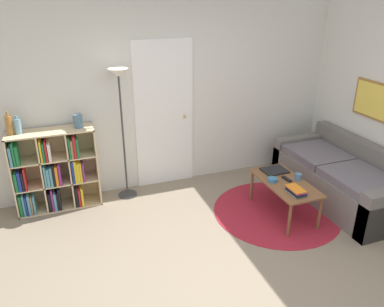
{
  "coord_description": "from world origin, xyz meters",
  "views": [
    {
      "loc": [
        -1.39,
        -2.38,
        2.52
      ],
      "look_at": [
        -0.06,
        1.26,
        0.85
      ],
      "focal_mm": 35.0,
      "sensor_mm": 36.0,
      "label": 1
    }
  ],
  "objects_px": {
    "floor_lamp": "(120,96)",
    "laptop": "(274,170)",
    "coffee_table": "(285,185)",
    "cup": "(298,177)",
    "vase_on_shelf": "(78,121)",
    "bottle_left": "(9,125)",
    "bookshelf": "(53,172)",
    "bottle_middle": "(18,126)",
    "bowl": "(273,180)",
    "couch": "(343,179)"
  },
  "relations": [
    {
      "from": "bowl",
      "to": "bottle_left",
      "type": "distance_m",
      "value": 3.13
    },
    {
      "from": "floor_lamp",
      "to": "couch",
      "type": "height_order",
      "value": "floor_lamp"
    },
    {
      "from": "coffee_table",
      "to": "bottle_middle",
      "type": "bearing_deg",
      "value": 158.26
    },
    {
      "from": "bookshelf",
      "to": "cup",
      "type": "relative_size",
      "value": 12.51
    },
    {
      "from": "bookshelf",
      "to": "cup",
      "type": "xyz_separation_m",
      "value": [
        2.78,
        -1.15,
        -0.0
      ]
    },
    {
      "from": "floor_lamp",
      "to": "bottle_left",
      "type": "bearing_deg",
      "value": 178.24
    },
    {
      "from": "couch",
      "to": "cup",
      "type": "height_order",
      "value": "couch"
    },
    {
      "from": "couch",
      "to": "coffee_table",
      "type": "xyz_separation_m",
      "value": [
        -0.95,
        -0.07,
        0.11
      ]
    },
    {
      "from": "bookshelf",
      "to": "bowl",
      "type": "bearing_deg",
      "value": -23.44
    },
    {
      "from": "floor_lamp",
      "to": "bottle_left",
      "type": "height_order",
      "value": "floor_lamp"
    },
    {
      "from": "couch",
      "to": "bowl",
      "type": "bearing_deg",
      "value": -179.8
    },
    {
      "from": "laptop",
      "to": "bottle_middle",
      "type": "height_order",
      "value": "bottle_middle"
    },
    {
      "from": "laptop",
      "to": "cup",
      "type": "distance_m",
      "value": 0.34
    },
    {
      "from": "bookshelf",
      "to": "bottle_middle",
      "type": "relative_size",
      "value": 4.63
    },
    {
      "from": "cup",
      "to": "bookshelf",
      "type": "bearing_deg",
      "value": 157.59
    },
    {
      "from": "bowl",
      "to": "bottle_left",
      "type": "relative_size",
      "value": 0.43
    },
    {
      "from": "bookshelf",
      "to": "coffee_table",
      "type": "relative_size",
      "value": 1.08
    },
    {
      "from": "floor_lamp",
      "to": "vase_on_shelf",
      "type": "distance_m",
      "value": 0.58
    },
    {
      "from": "floor_lamp",
      "to": "couch",
      "type": "bearing_deg",
      "value": -21.45
    },
    {
      "from": "bottle_left",
      "to": "vase_on_shelf",
      "type": "xyz_separation_m",
      "value": [
        0.75,
        -0.02,
        -0.03
      ]
    },
    {
      "from": "floor_lamp",
      "to": "bottle_middle",
      "type": "relative_size",
      "value": 7.71
    },
    {
      "from": "laptop",
      "to": "bottle_left",
      "type": "height_order",
      "value": "bottle_left"
    },
    {
      "from": "laptop",
      "to": "vase_on_shelf",
      "type": "bearing_deg",
      "value": 159.77
    },
    {
      "from": "vase_on_shelf",
      "to": "bookshelf",
      "type": "bearing_deg",
      "value": 179.86
    },
    {
      "from": "coffee_table",
      "to": "cup",
      "type": "relative_size",
      "value": 11.58
    },
    {
      "from": "vase_on_shelf",
      "to": "laptop",
      "type": "bearing_deg",
      "value": -20.23
    },
    {
      "from": "bookshelf",
      "to": "bowl",
      "type": "height_order",
      "value": "bookshelf"
    },
    {
      "from": "floor_lamp",
      "to": "bottle_left",
      "type": "xyz_separation_m",
      "value": [
        -1.27,
        0.04,
        -0.23
      ]
    },
    {
      "from": "laptop",
      "to": "bottle_middle",
      "type": "relative_size",
      "value": 1.41
    },
    {
      "from": "floor_lamp",
      "to": "vase_on_shelf",
      "type": "relative_size",
      "value": 10.21
    },
    {
      "from": "bookshelf",
      "to": "bottle_middle",
      "type": "height_order",
      "value": "bottle_middle"
    },
    {
      "from": "laptop",
      "to": "cup",
      "type": "xyz_separation_m",
      "value": [
        0.14,
        -0.31,
        0.03
      ]
    },
    {
      "from": "bowl",
      "to": "cup",
      "type": "xyz_separation_m",
      "value": [
        0.31,
        -0.07,
        0.02
      ]
    },
    {
      "from": "cup",
      "to": "bottle_left",
      "type": "xyz_separation_m",
      "value": [
        -3.16,
        1.16,
        0.66
      ]
    },
    {
      "from": "floor_lamp",
      "to": "bottle_middle",
      "type": "distance_m",
      "value": 1.22
    },
    {
      "from": "coffee_table",
      "to": "bottle_middle",
      "type": "relative_size",
      "value": 4.29
    },
    {
      "from": "bookshelf",
      "to": "bottle_left",
      "type": "height_order",
      "value": "bottle_left"
    },
    {
      "from": "bookshelf",
      "to": "floor_lamp",
      "type": "xyz_separation_m",
      "value": [
        0.89,
        -0.02,
        0.89
      ]
    },
    {
      "from": "bowl",
      "to": "couch",
      "type": "bearing_deg",
      "value": 0.2
    },
    {
      "from": "coffee_table",
      "to": "laptop",
      "type": "bearing_deg",
      "value": 83.28
    },
    {
      "from": "floor_lamp",
      "to": "cup",
      "type": "height_order",
      "value": "floor_lamp"
    },
    {
      "from": "couch",
      "to": "cup",
      "type": "distance_m",
      "value": 0.81
    },
    {
      "from": "laptop",
      "to": "bowl",
      "type": "distance_m",
      "value": 0.29
    },
    {
      "from": "bottle_middle",
      "to": "cup",
      "type": "bearing_deg",
      "value": -20.78
    },
    {
      "from": "floor_lamp",
      "to": "laptop",
      "type": "height_order",
      "value": "floor_lamp"
    },
    {
      "from": "laptop",
      "to": "bottle_middle",
      "type": "xyz_separation_m",
      "value": [
        -2.94,
        0.86,
        0.67
      ]
    },
    {
      "from": "floor_lamp",
      "to": "cup",
      "type": "distance_m",
      "value": 2.37
    },
    {
      "from": "bowl",
      "to": "vase_on_shelf",
      "type": "bearing_deg",
      "value": 152.98
    },
    {
      "from": "laptop",
      "to": "vase_on_shelf",
      "type": "relative_size",
      "value": 1.87
    },
    {
      "from": "bookshelf",
      "to": "vase_on_shelf",
      "type": "relative_size",
      "value": 6.14
    }
  ]
}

